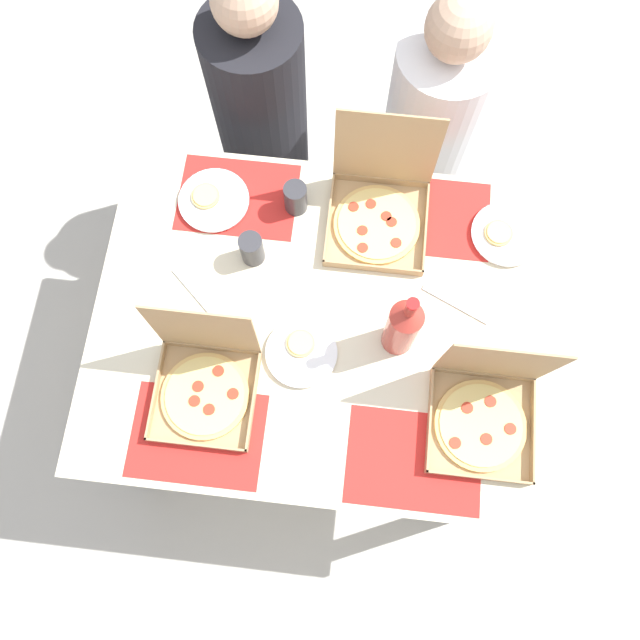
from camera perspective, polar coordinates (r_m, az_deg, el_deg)
name	(u,v)px	position (r m, az deg, el deg)	size (l,w,h in m)	color
ground_plane	(320,374)	(2.47, 0.00, -5.04)	(6.00, 6.00, 0.00)	beige
dining_table	(320,331)	(1.86, 0.00, -0.99)	(1.31, 1.02, 0.73)	#3F3328
placemat_near_left	(197,435)	(1.72, -11.31, -10.44)	(0.36, 0.26, 0.00)	red
placemat_near_right	(414,460)	(1.70, 8.70, -12.72)	(0.36, 0.26, 0.00)	red
placemat_far_left	(238,197)	(1.93, -7.63, 11.23)	(0.36, 0.26, 0.00)	red
placemat_far_right	(430,217)	(1.91, 10.15, 9.42)	(0.36, 0.26, 0.00)	red
pizza_box_edge_far	(484,412)	(1.71, 14.98, -8.23)	(0.28, 0.29, 0.32)	tan
pizza_box_corner_left	(205,382)	(1.70, -10.63, -5.66)	(0.28, 0.29, 0.31)	tan
pizza_box_center	(379,208)	(1.85, 5.48, 10.29)	(0.29, 0.31, 0.33)	tan
plate_near_right	(301,352)	(1.73, -1.75, -2.97)	(0.20, 0.20, 0.03)	white
plate_far_left	(213,200)	(1.93, -9.88, 10.89)	(0.21, 0.21, 0.03)	white
plate_middle	(505,234)	(1.93, 16.79, 7.61)	(0.21, 0.21, 0.03)	white
soda_bottle	(403,327)	(1.63, 7.68, -0.61)	(0.09, 0.09, 0.32)	#B2382D
cup_spare	(296,198)	(1.85, -2.28, 11.26)	(0.07, 0.07, 0.11)	#333338
cup_clear_left	(252,249)	(1.79, -6.34, 6.57)	(0.07, 0.07, 0.11)	#333338
knife_by_far_right	(196,294)	(1.82, -11.43, 2.37)	(0.21, 0.02, 0.01)	#B7B7BC
knife_by_near_right	(455,304)	(1.82, 12.44, 1.44)	(0.21, 0.02, 0.01)	#B7B7BC
diner_left_seat	(262,123)	(2.31, -5.35, 17.72)	(0.32, 0.32, 1.18)	black
diner_right_seat	(426,141)	(2.31, 9.82, 16.02)	(0.32, 0.32, 1.15)	white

